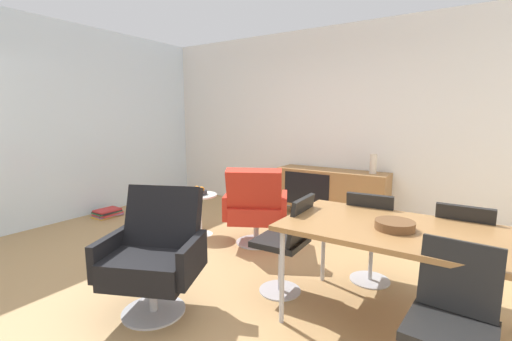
{
  "coord_description": "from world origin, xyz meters",
  "views": [
    {
      "loc": [
        1.8,
        -2.45,
        1.5
      ],
      "look_at": [
        -0.04,
        0.37,
        0.97
      ],
      "focal_mm": 24.13,
      "sensor_mm": 36.0,
      "label": 1
    }
  ],
  "objects_px": {
    "lounge_chair_red": "(256,206)",
    "armchair_black_shell": "(155,251)",
    "dining_table": "(402,234)",
    "dining_chair_back_right": "(462,250)",
    "dining_chair_near_window": "(287,240)",
    "sideboard": "(331,189)",
    "vase_cobalt": "(373,164)",
    "dining_chair_front_right": "(452,322)",
    "wooden_bowl_on_table": "(395,225)",
    "side_table_round": "(200,210)",
    "fruit_bowl": "(199,192)",
    "dining_chair_back_left": "(371,234)",
    "magazine_stack": "(107,213)"
  },
  "relations": [
    {
      "from": "sideboard",
      "to": "dining_chair_back_left",
      "type": "relative_size",
      "value": 1.87
    },
    {
      "from": "dining_chair_back_right",
      "to": "armchair_black_shell",
      "type": "relative_size",
      "value": 0.9
    },
    {
      "from": "dining_table",
      "to": "dining_chair_back_right",
      "type": "relative_size",
      "value": 1.87
    },
    {
      "from": "wooden_bowl_on_table",
      "to": "lounge_chair_red",
      "type": "height_order",
      "value": "lounge_chair_red"
    },
    {
      "from": "dining_chair_front_right",
      "to": "armchair_black_shell",
      "type": "relative_size",
      "value": 0.9
    },
    {
      "from": "wooden_bowl_on_table",
      "to": "sideboard",
      "type": "bearing_deg",
      "value": 119.58
    },
    {
      "from": "side_table_round",
      "to": "armchair_black_shell",
      "type": "bearing_deg",
      "value": -58.97
    },
    {
      "from": "dining_chair_near_window",
      "to": "fruit_bowl",
      "type": "relative_size",
      "value": 4.28
    },
    {
      "from": "side_table_round",
      "to": "vase_cobalt",
      "type": "bearing_deg",
      "value": 42.75
    },
    {
      "from": "vase_cobalt",
      "to": "dining_chair_back_right",
      "type": "relative_size",
      "value": 0.32
    },
    {
      "from": "dining_chair_front_right",
      "to": "lounge_chair_red",
      "type": "bearing_deg",
      "value": 146.95
    },
    {
      "from": "fruit_bowl",
      "to": "sideboard",
      "type": "bearing_deg",
      "value": 54.39
    },
    {
      "from": "dining_chair_near_window",
      "to": "dining_chair_back_left",
      "type": "height_order",
      "value": "same"
    },
    {
      "from": "vase_cobalt",
      "to": "magazine_stack",
      "type": "height_order",
      "value": "vase_cobalt"
    },
    {
      "from": "vase_cobalt",
      "to": "lounge_chair_red",
      "type": "relative_size",
      "value": 0.29
    },
    {
      "from": "wooden_bowl_on_table",
      "to": "side_table_round",
      "type": "xyz_separation_m",
      "value": [
        -2.48,
        0.77,
        -0.45
      ]
    },
    {
      "from": "dining_chair_back_left",
      "to": "fruit_bowl",
      "type": "bearing_deg",
      "value": 175.85
    },
    {
      "from": "dining_chair_front_right",
      "to": "fruit_bowl",
      "type": "relative_size",
      "value": 4.28
    },
    {
      "from": "dining_chair_back_left",
      "to": "armchair_black_shell",
      "type": "relative_size",
      "value": 0.9
    },
    {
      "from": "dining_chair_back_left",
      "to": "side_table_round",
      "type": "distance_m",
      "value": 2.19
    },
    {
      "from": "dining_chair_back_right",
      "to": "fruit_bowl",
      "type": "relative_size",
      "value": 4.28
    },
    {
      "from": "armchair_black_shell",
      "to": "fruit_bowl",
      "type": "xyz_separation_m",
      "value": [
        -0.89,
        1.47,
        0.09
      ]
    },
    {
      "from": "vase_cobalt",
      "to": "magazine_stack",
      "type": "distance_m",
      "value": 3.95
    },
    {
      "from": "sideboard",
      "to": "dining_chair_front_right",
      "type": "height_order",
      "value": "dining_chair_front_right"
    },
    {
      "from": "dining_chair_front_right",
      "to": "dining_table",
      "type": "bearing_deg",
      "value": 122.39
    },
    {
      "from": "vase_cobalt",
      "to": "lounge_chair_red",
      "type": "bearing_deg",
      "value": -121.21
    },
    {
      "from": "dining_chair_front_right",
      "to": "magazine_stack",
      "type": "xyz_separation_m",
      "value": [
        -4.59,
        1.1,
        -0.42
      ]
    },
    {
      "from": "wooden_bowl_on_table",
      "to": "dining_chair_front_right",
      "type": "height_order",
      "value": "dining_chair_front_right"
    },
    {
      "from": "sideboard",
      "to": "vase_cobalt",
      "type": "xyz_separation_m",
      "value": [
        0.58,
        0.0,
        0.42
      ]
    },
    {
      "from": "dining_chair_back_right",
      "to": "dining_chair_near_window",
      "type": "distance_m",
      "value": 1.36
    },
    {
      "from": "dining_chair_near_window",
      "to": "lounge_chair_red",
      "type": "xyz_separation_m",
      "value": [
        -0.83,
        0.79,
        -0.0
      ]
    },
    {
      "from": "dining_table",
      "to": "lounge_chair_red",
      "type": "xyz_separation_m",
      "value": [
        -1.72,
        0.79,
        -0.23
      ]
    },
    {
      "from": "dining_chair_front_right",
      "to": "dining_chair_back_left",
      "type": "distance_m",
      "value": 1.32
    },
    {
      "from": "sideboard",
      "to": "dining_chair_near_window",
      "type": "bearing_deg",
      "value": -77.91
    },
    {
      "from": "dining_table",
      "to": "fruit_bowl",
      "type": "bearing_deg",
      "value": 164.13
    },
    {
      "from": "dining_chair_near_window",
      "to": "fruit_bowl",
      "type": "bearing_deg",
      "value": 156.36
    },
    {
      "from": "wooden_bowl_on_table",
      "to": "side_table_round",
      "type": "relative_size",
      "value": 0.5
    },
    {
      "from": "dining_table",
      "to": "dining_chair_back_right",
      "type": "bearing_deg",
      "value": 58.01
    },
    {
      "from": "sideboard",
      "to": "dining_chair_back_right",
      "type": "xyz_separation_m",
      "value": [
        1.73,
        -1.75,
        0.03
      ]
    },
    {
      "from": "sideboard",
      "to": "dining_chair_front_right",
      "type": "distance_m",
      "value": 3.35
    },
    {
      "from": "dining_table",
      "to": "magazine_stack",
      "type": "xyz_separation_m",
      "value": [
        -4.24,
        0.54,
        -0.65
      ]
    },
    {
      "from": "sideboard",
      "to": "fruit_bowl",
      "type": "xyz_separation_m",
      "value": [
        -1.14,
        -1.59,
        0.12
      ]
    },
    {
      "from": "vase_cobalt",
      "to": "dining_chair_front_right",
      "type": "xyz_separation_m",
      "value": [
        1.15,
        -2.87,
        -0.39
      ]
    },
    {
      "from": "dining_table",
      "to": "armchair_black_shell",
      "type": "distance_m",
      "value": 1.82
    },
    {
      "from": "magazine_stack",
      "to": "vase_cobalt",
      "type": "bearing_deg",
      "value": 27.16
    },
    {
      "from": "sideboard",
      "to": "dining_chair_near_window",
      "type": "height_order",
      "value": "dining_chair_near_window"
    },
    {
      "from": "sideboard",
      "to": "fruit_bowl",
      "type": "distance_m",
      "value": 1.96
    },
    {
      "from": "armchair_black_shell",
      "to": "sideboard",
      "type": "bearing_deg",
      "value": 85.27
    },
    {
      "from": "dining_table",
      "to": "side_table_round",
      "type": "relative_size",
      "value": 3.08
    },
    {
      "from": "lounge_chair_red",
      "to": "armchair_black_shell",
      "type": "height_order",
      "value": "same"
    }
  ]
}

